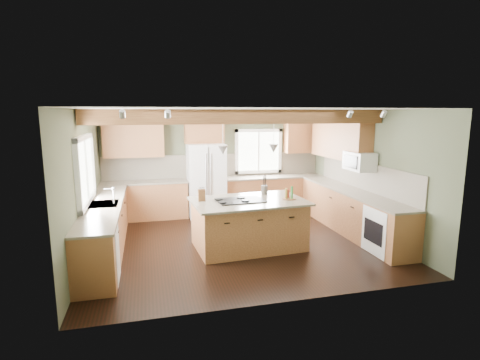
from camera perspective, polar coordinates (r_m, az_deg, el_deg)
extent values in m
plane|color=black|center=(7.57, -0.23, -9.41)|extent=(5.60, 5.60, 0.00)
plane|color=silver|center=(7.13, -0.25, 10.68)|extent=(5.60, 5.60, 0.00)
plane|color=#4E553C|center=(9.66, -3.80, 2.78)|extent=(5.60, 0.00, 5.60)
plane|color=#4E553C|center=(7.12, -22.70, -0.62)|extent=(0.00, 5.00, 5.00)
plane|color=#4E553C|center=(8.35, 18.75, 1.11)|extent=(0.00, 5.00, 5.00)
cube|color=#4D2916|center=(6.83, 0.39, 9.62)|extent=(5.55, 0.26, 0.26)
cube|color=#4D2916|center=(9.48, -3.78, 10.16)|extent=(5.55, 0.20, 0.10)
cube|color=brown|center=(9.65, -3.78, 2.24)|extent=(5.58, 0.03, 0.58)
cube|color=brown|center=(8.40, 18.45, 0.55)|extent=(0.03, 3.70, 0.58)
cube|color=brown|center=(9.36, -14.26, -3.10)|extent=(2.02, 0.60, 0.88)
cube|color=brown|center=(9.27, -14.39, -0.33)|extent=(2.06, 0.64, 0.04)
cube|color=brown|center=(9.89, 5.10, -2.12)|extent=(2.62, 0.60, 0.88)
cube|color=brown|center=(9.81, 5.14, 0.51)|extent=(2.66, 0.64, 0.04)
cube|color=brown|center=(7.32, -19.85, -7.08)|extent=(0.60, 3.70, 0.88)
cube|color=brown|center=(7.21, -20.06, -3.58)|extent=(0.64, 3.74, 0.04)
cube|color=brown|center=(8.41, 16.51, -4.70)|extent=(0.60, 3.70, 0.88)
cube|color=brown|center=(8.31, 16.67, -1.63)|extent=(0.64, 3.74, 0.04)
cube|color=brown|center=(9.27, -15.91, 6.15)|extent=(1.40, 0.35, 0.90)
cube|color=brown|center=(9.36, -5.49, 7.75)|extent=(0.96, 0.35, 0.70)
cube|color=brown|center=(8.96, 14.93, 6.07)|extent=(0.35, 2.20, 0.90)
cube|color=brown|center=(10.10, 9.37, 6.69)|extent=(0.90, 0.35, 0.90)
cube|color=white|center=(7.12, -22.62, 1.43)|extent=(0.04, 1.60, 1.05)
cube|color=white|center=(9.88, 2.80, 4.41)|extent=(1.10, 0.04, 1.00)
cube|color=#262628|center=(7.20, -20.07, -3.54)|extent=(0.50, 0.65, 0.03)
cylinder|color=#B2B2B7|center=(7.16, -18.70, -2.36)|extent=(0.02, 0.02, 0.28)
cube|color=white|center=(6.10, -20.93, -10.71)|extent=(0.60, 0.60, 0.84)
cube|color=white|center=(7.36, 21.59, -7.18)|extent=(0.60, 0.72, 0.84)
cube|color=white|center=(8.16, 17.74, 2.74)|extent=(0.40, 0.70, 0.38)
cone|color=#B2B2B7|center=(6.74, -2.61, 4.58)|extent=(0.18, 0.18, 0.16)
cone|color=#B2B2B7|center=(7.07, 5.13, 4.81)|extent=(0.18, 0.18, 0.16)
cube|color=white|center=(9.30, -5.17, -0.02)|extent=(0.90, 0.74, 1.80)
cube|color=olive|center=(7.17, 1.30, -6.83)|extent=(2.05, 1.34, 0.88)
cube|color=brown|center=(7.05, 1.32, -3.25)|extent=(2.20, 1.49, 0.04)
cube|color=black|center=(6.99, 0.05, -3.11)|extent=(0.89, 0.63, 0.02)
cube|color=brown|center=(7.00, -5.86, -2.31)|extent=(0.13, 0.10, 0.22)
cylinder|color=#463C38|center=(7.56, 3.74, -1.51)|extent=(0.16, 0.16, 0.18)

